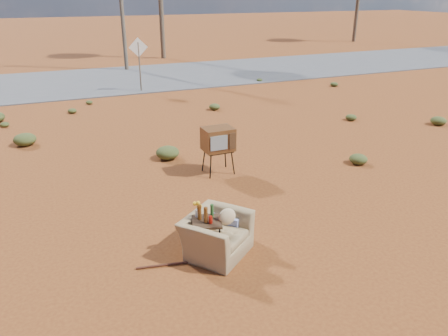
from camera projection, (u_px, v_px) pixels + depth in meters
name	position (u px, v px, depth m)	size (l,w,h in m)	color
ground	(216.00, 237.00, 7.54)	(140.00, 140.00, 0.00)	brown
highway	(95.00, 81.00, 20.31)	(140.00, 7.00, 0.04)	#565659
armchair	(218.00, 228.00, 7.00)	(1.29, 1.33, 0.89)	olive
tv_unit	(218.00, 140.00, 9.88)	(0.69, 0.56, 1.09)	black
side_table	(205.00, 219.00, 6.75)	(0.56, 0.56, 0.92)	#332112
rusty_bar	(183.00, 263.00, 6.79)	(0.04, 0.04, 1.44)	#4A2013
road_sign	(139.00, 55.00, 17.74)	(0.78, 0.06, 2.19)	brown
scrub_patch	(119.00, 154.00, 10.94)	(17.49, 8.07, 0.33)	#444E22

